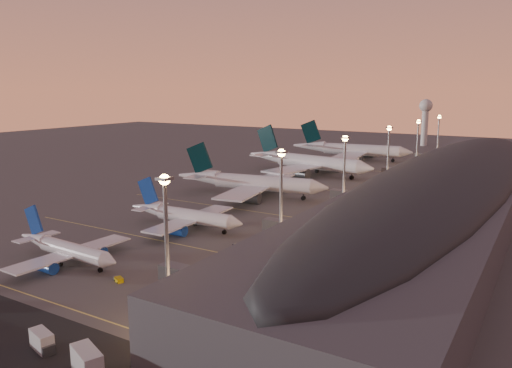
# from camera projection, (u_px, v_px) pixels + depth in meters

# --- Properties ---
(ground) EXTENTS (700.00, 700.00, 0.00)m
(ground) POSITION_uv_depth(u_px,v_px,m) (165.00, 234.00, 137.28)
(ground) COLOR #484542
(airliner_narrow_south) EXTENTS (34.08, 30.42, 12.19)m
(airliner_narrow_south) POSITION_uv_depth(u_px,v_px,m) (66.00, 249.00, 114.86)
(airliner_narrow_south) COLOR silver
(airliner_narrow_south) RESTS_ON ground
(airliner_narrow_north) EXTENTS (38.82, 34.62, 13.89)m
(airliner_narrow_north) POSITION_uv_depth(u_px,v_px,m) (185.00, 216.00, 143.41)
(airliner_narrow_north) COLOR silver
(airliner_narrow_north) RESTS_ON ground
(airliner_wide_near) EXTENTS (60.62, 55.81, 19.42)m
(airliner_wide_near) POSITION_uv_depth(u_px,v_px,m) (250.00, 182.00, 186.53)
(airliner_wide_near) COLOR silver
(airliner_wide_near) RESTS_ON ground
(airliner_wide_mid) EXTENTS (69.23, 63.81, 22.20)m
(airliner_wide_mid) POSITION_uv_depth(u_px,v_px,m) (307.00, 162.00, 234.48)
(airliner_wide_mid) COLOR silver
(airliner_wide_mid) RESTS_ON ground
(airliner_wide_far) EXTENTS (68.45, 62.71, 21.89)m
(airliner_wide_far) POSITION_uv_depth(u_px,v_px,m) (351.00, 150.00, 281.52)
(airliner_wide_far) COLOR silver
(airliner_wide_far) RESTS_ON ground
(terminal_building) EXTENTS (56.35, 255.00, 17.46)m
(terminal_building) POSITION_uv_depth(u_px,v_px,m) (453.00, 183.00, 165.16)
(terminal_building) COLOR #45454A
(terminal_building) RESTS_ON ground
(light_masts) EXTENTS (2.20, 217.20, 25.90)m
(light_masts) POSITION_uv_depth(u_px,v_px,m) (371.00, 154.00, 170.35)
(light_masts) COLOR gray
(light_masts) RESTS_ON ground
(radar_tower) EXTENTS (9.00, 9.00, 32.50)m
(radar_tower) POSITION_uv_depth(u_px,v_px,m) (425.00, 114.00, 346.69)
(radar_tower) COLOR silver
(radar_tower) RESTS_ON ground
(lane_markings) EXTENTS (90.00, 180.36, 0.00)m
(lane_markings) POSITION_uv_depth(u_px,v_px,m) (243.00, 206.00, 170.91)
(lane_markings) COLOR #D8C659
(lane_markings) RESTS_ON ground
(baggage_tug_a) EXTENTS (3.44, 2.48, 0.96)m
(baggage_tug_a) POSITION_uv_depth(u_px,v_px,m) (118.00, 279.00, 103.85)
(baggage_tug_a) COLOR #C5A807
(baggage_tug_a) RESTS_ON ground
(baggage_tug_b) EXTENTS (4.11, 2.95, 1.15)m
(baggage_tug_b) POSITION_uv_depth(u_px,v_px,m) (172.00, 280.00, 102.95)
(baggage_tug_b) COLOR #C5A807
(baggage_tug_b) RESTS_ON ground
(baggage_tug_c) EXTENTS (4.00, 2.83, 1.11)m
(baggage_tug_c) POSITION_uv_depth(u_px,v_px,m) (239.00, 246.00, 125.33)
(baggage_tug_c) COLOR #C5A807
(baggage_tug_c) RESTS_ON ground
(catering_truck_a) EXTENTS (5.62, 3.29, 2.97)m
(catering_truck_a) POSITION_uv_depth(u_px,v_px,m) (43.00, 342.00, 76.33)
(catering_truck_a) COLOR silver
(catering_truck_a) RESTS_ON ground
(catering_truck_b) EXTENTS (7.24, 4.84, 3.80)m
(catering_truck_b) POSITION_uv_depth(u_px,v_px,m) (88.00, 364.00, 69.42)
(catering_truck_b) COLOR silver
(catering_truck_b) RESTS_ON ground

